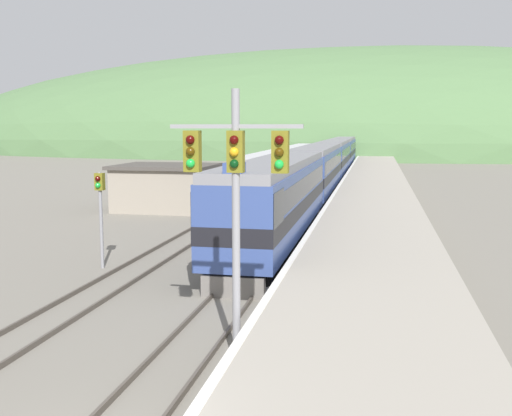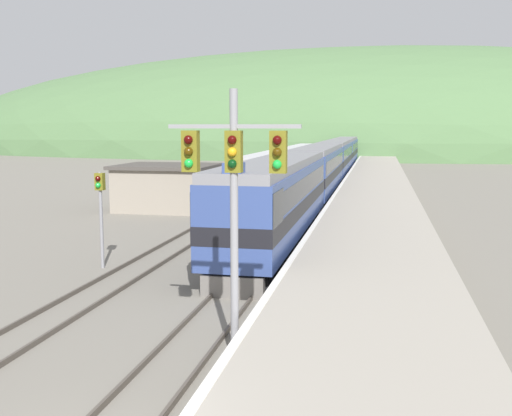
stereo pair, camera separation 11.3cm
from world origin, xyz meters
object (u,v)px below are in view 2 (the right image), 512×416
(signal_post_siding, at_px, (100,200))
(signal_mast_main, at_px, (234,179))
(express_train_lead_car, at_px, (277,199))
(carriage_third, at_px, (336,158))
(carriage_fourth, at_px, (345,151))
(siding_train, at_px, (288,164))
(carriage_second, at_px, (318,171))

(signal_post_siding, bearing_deg, signal_mast_main, -47.95)
(express_train_lead_car, height_order, carriage_third, express_train_lead_car)
(express_train_lead_car, distance_m, signal_mast_main, 14.86)
(carriage_fourth, bearing_deg, siding_train, -101.58)
(express_train_lead_car, bearing_deg, signal_post_siding, -137.47)
(carriage_second, xyz_separation_m, signal_mast_main, (1.41, -34.87, 2.29))
(carriage_third, relative_size, siding_train, 0.45)
(carriage_second, xyz_separation_m, signal_post_siding, (-6.44, -26.16, 0.55))
(express_train_lead_car, xyz_separation_m, siding_train, (-4.89, 36.56, -0.55))
(express_train_lead_car, bearing_deg, carriage_third, 90.00)
(carriage_second, height_order, siding_train, carriage_second)
(carriage_third, height_order, carriage_fourth, same)
(carriage_second, bearing_deg, siding_train, 106.69)
(carriage_second, height_order, signal_post_siding, carriage_second)
(signal_mast_main, bearing_deg, carriage_third, 91.47)
(carriage_second, relative_size, carriage_third, 1.00)
(express_train_lead_car, distance_m, carriage_third, 40.34)
(siding_train, bearing_deg, signal_post_siding, -92.09)
(signal_post_siding, bearing_deg, carriage_fourth, 84.45)
(siding_train, bearing_deg, express_train_lead_car, -82.38)
(carriage_second, bearing_deg, signal_post_siding, -103.83)
(siding_train, bearing_deg, carriage_third, 37.71)
(carriage_fourth, distance_m, signal_post_siding, 66.66)
(carriage_second, distance_m, carriage_fourth, 40.19)
(carriage_fourth, xyz_separation_m, signal_post_siding, (-6.44, -66.35, 0.55))
(signal_mast_main, xyz_separation_m, signal_post_siding, (-7.86, 8.71, -1.74))
(carriage_second, height_order, carriage_fourth, same)
(carriage_fourth, bearing_deg, signal_mast_main, -88.92)
(carriage_third, distance_m, carriage_fourth, 20.10)
(express_train_lead_car, distance_m, carriage_second, 20.25)
(signal_mast_main, distance_m, signal_post_siding, 11.86)
(carriage_second, relative_size, signal_post_siding, 4.72)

